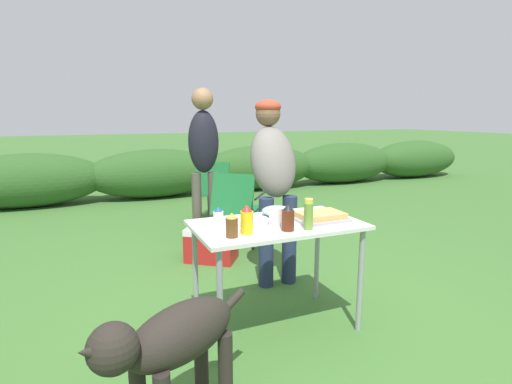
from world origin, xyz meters
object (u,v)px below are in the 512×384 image
(folding_table, at_px, (277,234))
(camp_chair_near_hedge, at_px, (237,205))
(mayo_bottle, at_px, (218,218))
(food_tray, at_px, (320,217))
(mustard_bottle, at_px, (247,220))
(mixing_bowl, at_px, (277,211))
(beer_bottle, at_px, (232,226))
(relish_jar, at_px, (308,214))
(camp_chair_green_behind_table, at_px, (215,188))
(standing_person_in_olive_jacket, at_px, (204,151))
(paper_cup_stack, at_px, (275,217))
(bbq_sauce_bottle, at_px, (288,218))
(dog, at_px, (173,343))
(plate_stack, at_px, (251,221))
(standing_person_in_navy_coat, at_px, (273,172))
(cooler_box, at_px, (211,244))

(folding_table, height_order, camp_chair_near_hedge, camp_chair_near_hedge)
(mayo_bottle, xyz_separation_m, camp_chair_near_hedge, (0.76, 1.68, -0.34))
(food_tray, height_order, mustard_bottle, mustard_bottle)
(mixing_bowl, bearing_deg, camp_chair_near_hedge, 79.65)
(mixing_bowl, distance_m, beer_bottle, 0.59)
(beer_bottle, bearing_deg, folding_table, 24.62)
(relish_jar, height_order, camp_chair_green_behind_table, relish_jar)
(relish_jar, xyz_separation_m, standing_person_in_olive_jacket, (-0.07, 2.08, 0.22))
(paper_cup_stack, height_order, camp_chair_near_hedge, paper_cup_stack)
(folding_table, height_order, camp_chair_green_behind_table, camp_chair_green_behind_table)
(bbq_sauce_bottle, bearing_deg, dog, -148.93)
(folding_table, height_order, plate_stack, plate_stack)
(standing_person_in_navy_coat, bearing_deg, camp_chair_green_behind_table, 88.30)
(paper_cup_stack, height_order, relish_jar, relish_jar)
(food_tray, bearing_deg, dog, -151.29)
(plate_stack, height_order, mayo_bottle, mayo_bottle)
(camp_chair_green_behind_table, xyz_separation_m, camp_chair_near_hedge, (-0.10, -1.10, 0.00))
(beer_bottle, xyz_separation_m, standing_person_in_olive_jacket, (0.42, 2.05, 0.25))
(relish_jar, xyz_separation_m, mustard_bottle, (-0.39, 0.06, -0.01))
(mixing_bowl, distance_m, standing_person_in_olive_jacket, 1.72)
(folding_table, bearing_deg, cooler_box, 91.25)
(food_tray, distance_m, plate_stack, 0.47)
(folding_table, bearing_deg, food_tray, -10.66)
(camp_chair_near_hedge, bearing_deg, mayo_bottle, -76.18)
(mixing_bowl, xyz_separation_m, mayo_bottle, (-0.48, -0.12, 0.03))
(mixing_bowl, height_order, dog, mixing_bowl)
(camp_chair_green_behind_table, bearing_deg, folding_table, -65.78)
(mixing_bowl, xyz_separation_m, mustard_bottle, (-0.36, -0.32, 0.05))
(plate_stack, bearing_deg, bbq_sauce_bottle, -62.08)
(food_tray, height_order, cooler_box, food_tray)
(cooler_box, bearing_deg, relish_jar, -49.78)
(beer_bottle, relative_size, mayo_bottle, 1.10)
(plate_stack, bearing_deg, beer_bottle, -131.57)
(paper_cup_stack, bearing_deg, plate_stack, 123.78)
(paper_cup_stack, xyz_separation_m, dog, (-0.79, -0.60, -0.34))
(relish_jar, relative_size, cooler_box, 0.34)
(bbq_sauce_bottle, relative_size, cooler_box, 0.29)
(standing_person_in_navy_coat, xyz_separation_m, dog, (-1.17, -1.42, -0.51))
(beer_bottle, distance_m, camp_chair_near_hedge, 2.08)
(dog, xyz_separation_m, cooler_box, (0.81, 2.09, -0.29))
(folding_table, xyz_separation_m, standing_person_in_olive_jacket, (0.04, 1.87, 0.40))
(relish_jar, relative_size, mayo_bottle, 1.46)
(mixing_bowl, distance_m, camp_chair_green_behind_table, 2.71)
(mixing_bowl, xyz_separation_m, cooler_box, (-0.12, 1.23, -0.60))
(beer_bottle, height_order, dog, beer_bottle)
(standing_person_in_navy_coat, bearing_deg, relish_jar, -100.58)
(dog, bearing_deg, food_tray, -90.00)
(food_tray, bearing_deg, folding_table, 169.34)
(beer_bottle, bearing_deg, plate_stack, 48.43)
(mixing_bowl, height_order, bbq_sauce_bottle, bbq_sauce_bottle)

